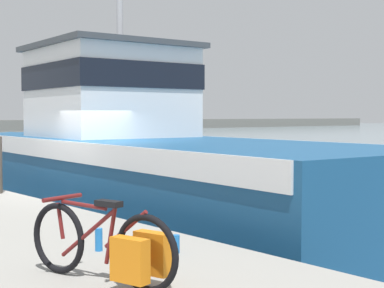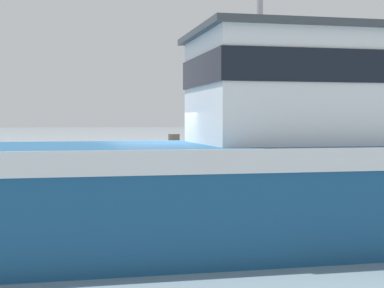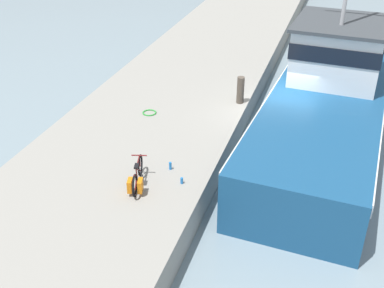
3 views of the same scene
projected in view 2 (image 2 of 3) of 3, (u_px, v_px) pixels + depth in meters
The scene contains 5 objects.
ground_plane at pixel (173, 231), 12.45m from camera, with size 320.00×320.00×0.00m, color gray.
dock_pier at pixel (134, 186), 16.54m from camera, with size 6.11×80.00×0.98m, color gray.
fishing_boat_main at pixel (238, 168), 11.03m from camera, with size 4.69×14.98×10.87m.
mooring_post at pixel (174, 156), 14.00m from camera, with size 0.27×0.27×1.03m, color #51473D.
hose_coil at pixel (81, 168), 16.29m from camera, with size 0.51×0.51×0.04m, color green.
Camera 2 is at (11.97, -3.11, 2.37)m, focal length 55.00 mm.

